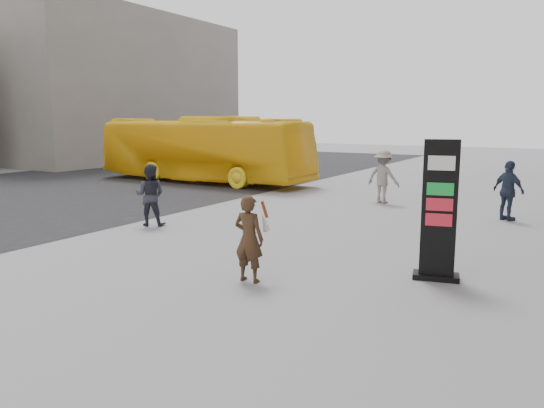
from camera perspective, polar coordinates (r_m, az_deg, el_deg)
The scene contains 9 objects.
ground at distance 10.22m, azimuth -5.45°, elevation -7.40°, with size 100.00×100.00×0.00m, color #9E9EA3.
road at distance 22.96m, azimuth -24.93°, elevation 1.05°, with size 16.00×60.00×0.01m, color black.
bg_building_far at distance 40.86m, azimuth -16.89°, elevation 11.72°, with size 10.00×18.00×10.00m, color gray.
info_pylon at distance 9.98m, azimuth 17.54°, elevation -0.69°, with size 0.88×0.57×2.55m.
woman at distance 9.49m, azimuth -2.47°, elevation -3.62°, with size 0.60×0.54×1.58m.
bus at distance 24.74m, azimuth -7.48°, elevation 5.85°, with size 2.53×10.82×3.01m, color yellow.
pedestrian_a at distance 14.85m, azimuth -12.98°, elevation 0.95°, with size 0.82×0.64×1.69m, color #2A2A34.
pedestrian_b at distance 18.77m, azimuth 11.89°, elevation 2.90°, with size 1.19×0.68×1.84m, color gray.
pedestrian_c at distance 16.62m, azimuth 24.09°, elevation 1.31°, with size 1.01×0.42×1.73m, color #29354B.
Camera 1 is at (5.74, -7.94, 2.91)m, focal length 35.00 mm.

